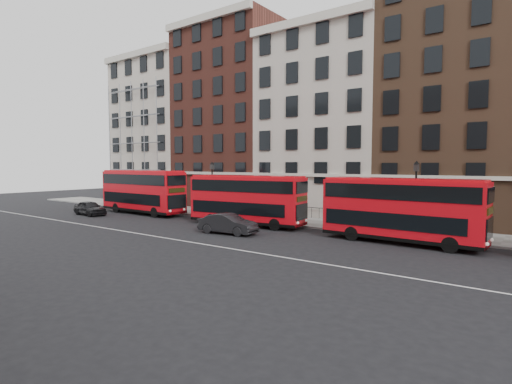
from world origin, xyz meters
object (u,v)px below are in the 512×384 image
Objects in this scene: bus_a at (142,191)px; car_front at (228,224)px; bus_c at (400,209)px; car_rear at (90,208)px; bus_b at (246,199)px.

car_front is (15.18, -3.95, -1.70)m from bus_a.
bus_c reaches higher than car_front.
car_rear is at bearing 83.25° from car_front.
bus_a is at bearing 173.70° from bus_b.
bus_a is at bearing -36.58° from car_rear.
car_rear is (-30.11, -3.97, -1.58)m from bus_c.
bus_a is 15.78m from car_front.
car_rear is (-17.28, -3.96, -1.56)m from bus_b.
bus_a is 1.06× the size of bus_b.
bus_c is 2.40× the size of car_rear.
car_rear is at bearing -170.35° from bus_c.
car_front reaches higher than car_rear.
bus_b is 12.83m from bus_c.
bus_b is 17.80m from car_rear.
bus_b reaches higher than car_front.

